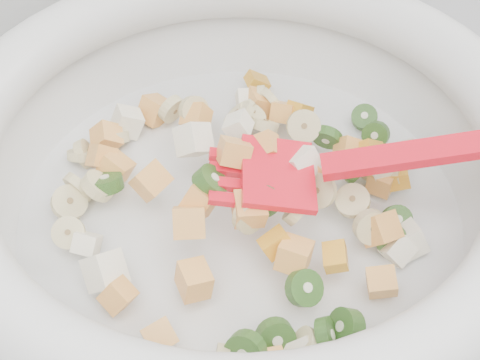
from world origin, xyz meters
TOP-DOWN VIEW (x-y plane):
  - mixing_bowl at (-0.15, 1.44)m, footprint 0.44×0.44m

SIDE VIEW (x-z plane):
  - mixing_bowl at x=-0.15m, z-range 0.91..1.03m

